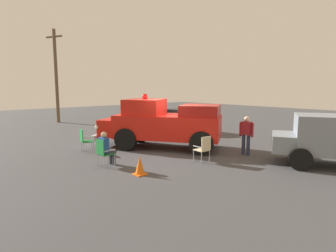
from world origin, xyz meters
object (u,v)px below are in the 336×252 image
object	(u,v)px
spectator_standing	(246,133)
lawn_chair_near_truck	(103,151)
spectator_seated	(106,147)
lawn_chair_by_car	(204,147)
classic_hot_rod	(178,120)
vintage_fire_truck	(163,123)
traffic_cone	(140,166)
utility_pole	(56,75)
lawn_chair_spare	(84,139)

from	to	relation	value
spectator_standing	lawn_chair_near_truck	bearing A→B (deg)	66.62
spectator_seated	spectator_standing	world-z (taller)	spectator_standing
lawn_chair_near_truck	lawn_chair_by_car	bearing A→B (deg)	-121.42
classic_hot_rod	spectator_standing	distance (m)	7.26
vintage_fire_truck	classic_hot_rod	bearing A→B (deg)	-50.74
classic_hot_rod	traffic_cone	world-z (taller)	classic_hot_rod
classic_hot_rod	lawn_chair_by_car	world-z (taller)	classic_hot_rod
classic_hot_rod	utility_pole	xyz separation A→B (m)	(9.80, 4.43, 3.14)
classic_hot_rod	vintage_fire_truck	bearing A→B (deg)	129.26
utility_pole	spectator_seated	bearing A→B (deg)	166.63
classic_hot_rod	utility_pole	world-z (taller)	utility_pole
lawn_chair_by_car	utility_pole	xyz separation A→B (m)	(16.25, -0.24, 3.29)
lawn_chair_near_truck	spectator_seated	size ratio (longest dim) A/B	0.79
vintage_fire_truck	traffic_cone	world-z (taller)	vintage_fire_truck
lawn_chair_near_truck	lawn_chair_spare	xyz separation A→B (m)	(2.75, -0.53, 0.00)
spectator_standing	utility_pole	size ratio (longest dim) A/B	0.22
lawn_chair_by_car	spectator_standing	xyz separation A→B (m)	(-0.40, -2.27, 0.37)
lawn_chair_by_car	traffic_cone	bearing A→B (deg)	83.59
vintage_fire_truck	spectator_seated	distance (m)	3.79
lawn_chair_spare	utility_pole	size ratio (longest dim) A/B	0.14
utility_pole	traffic_cone	size ratio (longest dim) A/B	11.78
lawn_chair_by_car	classic_hot_rod	bearing A→B (deg)	-35.90
spectator_standing	lawn_chair_by_car	bearing A→B (deg)	80.11
classic_hot_rod	spectator_seated	xyz separation A→B (m)	(-4.44, 7.81, -0.05)
utility_pole	traffic_cone	bearing A→B (deg)	169.09
lawn_chair_by_car	traffic_cone	size ratio (longest dim) A/B	1.61
lawn_chair_near_truck	utility_pole	size ratio (longest dim) A/B	0.14
lawn_chair_spare	spectator_seated	world-z (taller)	spectator_seated
lawn_chair_spare	spectator_seated	size ratio (longest dim) A/B	0.79
classic_hot_rod	utility_pole	distance (m)	11.20
lawn_chair_by_car	lawn_chair_spare	xyz separation A→B (m)	(4.74, 2.74, 0.00)
vintage_fire_truck	classic_hot_rod	world-z (taller)	vintage_fire_truck
spectator_standing	vintage_fire_truck	bearing A→B (deg)	27.63
lawn_chair_by_car	traffic_cone	xyz separation A→B (m)	(0.32, 2.83, -0.28)
lawn_chair_near_truck	traffic_cone	world-z (taller)	lawn_chair_near_truck
classic_hot_rod	lawn_chair_by_car	bearing A→B (deg)	144.10
spectator_seated	utility_pole	distance (m)	14.98
lawn_chair_near_truck	vintage_fire_truck	bearing A→B (deg)	-74.72
classic_hot_rod	spectator_standing	xyz separation A→B (m)	(-6.84, 2.40, 0.22)
lawn_chair_near_truck	utility_pole	distance (m)	15.04
lawn_chair_near_truck	lawn_chair_by_car	xyz separation A→B (m)	(-2.00, -3.27, 0.00)
vintage_fire_truck	lawn_chair_near_truck	distance (m)	3.93
classic_hot_rod	lawn_chair_near_truck	world-z (taller)	classic_hot_rod
utility_pole	traffic_cone	xyz separation A→B (m)	(-15.93, 3.07, -3.58)
classic_hot_rod	utility_pole	size ratio (longest dim) A/B	0.62
classic_hot_rod	traffic_cone	xyz separation A→B (m)	(-6.13, 7.50, -0.44)
spectator_seated	classic_hot_rod	bearing A→B (deg)	-60.38
vintage_fire_truck	spectator_seated	bearing A→B (deg)	105.66
utility_pole	classic_hot_rod	bearing A→B (deg)	-155.69
lawn_chair_by_car	vintage_fire_truck	bearing A→B (deg)	-8.96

